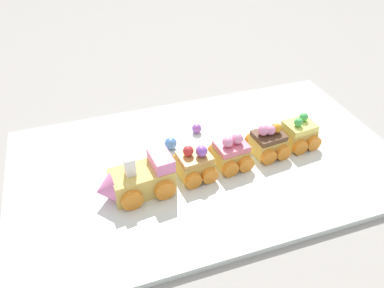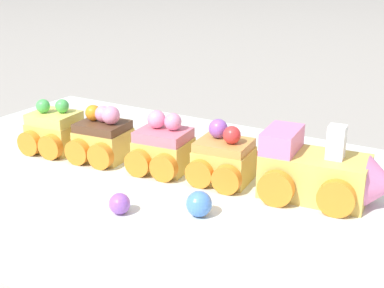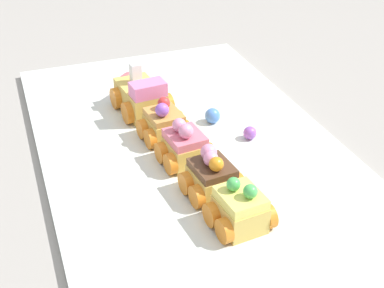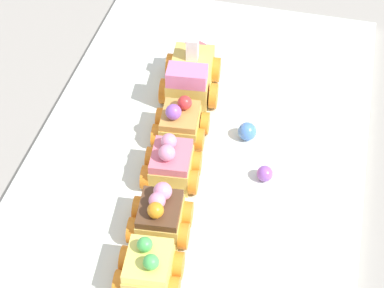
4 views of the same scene
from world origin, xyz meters
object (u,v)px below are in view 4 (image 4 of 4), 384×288
at_px(cake_car_strawberry, 171,165).
at_px(cake_car_lemon, 149,270).
at_px(cake_car_chocolate, 160,217).
at_px(gumball_purple, 265,174).
at_px(cake_train_locomotive, 191,72).
at_px(gumball_blue, 247,131).
at_px(cake_car_caramel, 180,125).

xyz_separation_m(cake_car_strawberry, cake_car_lemon, (-0.15, -0.02, -0.00)).
xyz_separation_m(cake_car_chocolate, gumball_purple, (0.11, -0.11, -0.01)).
xyz_separation_m(cake_train_locomotive, cake_car_strawberry, (-0.18, -0.02, -0.00)).
bearing_deg(gumball_blue, cake_car_strawberry, 139.33).
bearing_deg(gumball_purple, cake_car_strawberry, 103.02).
bearing_deg(gumball_purple, cake_car_caramel, 69.05).
height_order(cake_car_lemon, gumball_purple, cake_car_lemon).
relative_size(cake_train_locomotive, gumball_blue, 5.48).
relative_size(cake_car_caramel, cake_car_lemon, 1.00).
bearing_deg(cake_car_lemon, cake_car_chocolate, -0.01).
relative_size(cake_car_caramel, gumball_purple, 3.71).
distance_m(cake_car_strawberry, gumball_blue, 0.12).
distance_m(cake_car_lemon, gumball_purple, 0.21).
bearing_deg(cake_car_lemon, cake_car_caramel, 0.02).
bearing_deg(gumball_blue, cake_car_chocolate, 157.62).
bearing_deg(cake_car_chocolate, cake_car_strawberry, 0.17).
bearing_deg(gumball_purple, cake_car_lemon, 150.98).
height_order(cake_car_strawberry, gumball_purple, cake_car_strawberry).
bearing_deg(cake_train_locomotive, gumball_purple, -144.82).
bearing_deg(cake_car_caramel, cake_car_strawberry, 179.89).
relative_size(cake_car_caramel, gumball_blue, 3.07).
bearing_deg(cake_car_caramel, gumball_blue, -82.80).
distance_m(cake_train_locomotive, cake_car_lemon, 0.34).
height_order(cake_car_strawberry, cake_car_lemon, cake_car_strawberry).
bearing_deg(cake_car_strawberry, cake_car_caramel, -0.11).
bearing_deg(gumball_blue, gumball_purple, -152.46).
bearing_deg(cake_car_lemon, cake_car_strawberry, 0.09).
relative_size(cake_car_lemon, gumball_purple, 3.71).
bearing_deg(gumball_blue, cake_car_lemon, 165.27).
xyz_separation_m(cake_train_locomotive, cake_car_caramel, (-0.11, -0.01, -0.00)).
bearing_deg(cake_train_locomotive, gumball_blue, -137.18).
bearing_deg(gumball_blue, cake_car_caramel, 102.89).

